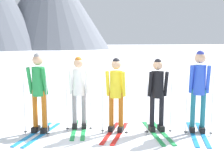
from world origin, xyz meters
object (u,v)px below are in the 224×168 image
skier_in_white (79,89)px  skier_in_yellow (116,91)px  skier_in_blue (199,86)px  skier_in_green (39,89)px  skier_in_black (157,93)px

skier_in_white → skier_in_yellow: 0.91m
skier_in_white → skier_in_blue: bearing=-25.4°
skier_in_white → skier_in_blue: 2.73m
skier_in_yellow → skier_in_green: bearing=164.4°
skier_in_green → skier_in_yellow: (1.66, -0.47, -0.05)m
skier_in_green → skier_in_white: 0.92m
skier_in_black → skier_in_yellow: bearing=161.7°
skier_in_yellow → skier_in_blue: bearing=-20.7°
skier_in_yellow → skier_in_blue: 1.84m
skier_in_white → skier_in_black: bearing=-26.5°
skier_in_yellow → skier_in_blue: skier_in_blue is taller
skier_in_white → skier_in_black: (1.62, -0.81, -0.05)m
skier_in_green → skier_in_blue: 3.56m
skier_in_yellow → skier_in_blue: (1.72, -0.65, 0.11)m
skier_in_green → skier_in_black: size_ratio=1.02×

